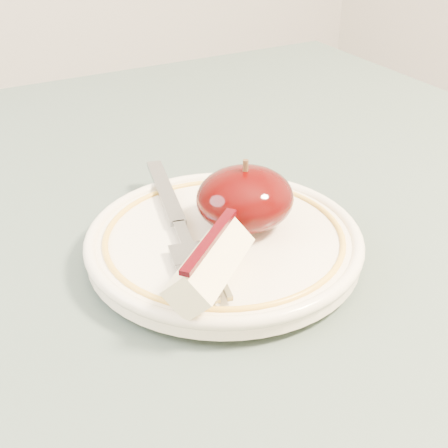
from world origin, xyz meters
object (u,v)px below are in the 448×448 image
table (177,359)px  fork (179,224)px  plate (224,241)px  apple_half (245,198)px

table → fork: fork is taller
plate → fork: fork is taller
plate → table: bearing=168.8°
apple_half → table: bearing=179.2°
table → plate: 0.11m
fork → table: bearing=152.3°
table → plate: plate is taller
plate → apple_half: 0.03m
plate → apple_half: (0.02, 0.01, 0.03)m
apple_half → plate: bearing=-162.3°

